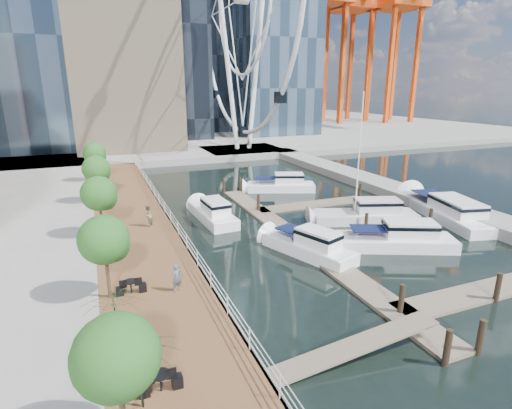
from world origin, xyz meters
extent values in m
plane|color=black|center=(0.00, 0.00, 0.00)|extent=(520.00, 520.00, 0.00)
cube|color=brown|center=(-9.00, 15.00, 0.50)|extent=(6.00, 60.00, 1.00)
cube|color=#595954|center=(-6.00, 15.00, 0.50)|extent=(0.25, 60.00, 1.00)
cube|color=gray|center=(0.00, 102.00, 0.50)|extent=(200.00, 114.00, 1.00)
cube|color=gray|center=(20.00, 20.00, 0.50)|extent=(4.00, 60.00, 1.00)
cube|color=gray|center=(14.00, 52.00, 0.50)|extent=(14.00, 12.00, 1.00)
cube|color=#6D6051|center=(3.00, 10.00, 0.10)|extent=(2.00, 32.00, 0.20)
cube|color=#6D6051|center=(9.00, -2.00, 0.10)|extent=(12.00, 2.00, 0.20)
cube|color=#6D6051|center=(9.00, 8.00, 0.10)|extent=(12.00, 2.00, 0.20)
cube|color=#6D6051|center=(9.00, 18.00, 0.10)|extent=(12.00, 2.00, 0.20)
cylinder|color=white|center=(11.50, 52.00, 14.00)|extent=(0.80, 0.80, 26.00)
cylinder|color=white|center=(16.50, 52.00, 14.00)|extent=(0.80, 0.80, 26.00)
sphere|color=#265B1E|center=(-11.40, -6.00, 4.30)|extent=(2.60, 2.60, 2.60)
cylinder|color=#3F2B1C|center=(-11.40, 4.00, 2.20)|extent=(0.20, 0.20, 2.40)
sphere|color=#265B1E|center=(-11.40, 4.00, 4.30)|extent=(2.60, 2.60, 2.60)
cylinder|color=#3F2B1C|center=(-11.40, 14.00, 2.20)|extent=(0.20, 0.20, 2.40)
sphere|color=#265B1E|center=(-11.40, 14.00, 4.30)|extent=(2.60, 2.60, 2.60)
cylinder|color=#3F2B1C|center=(-11.40, 24.00, 2.20)|extent=(0.20, 0.20, 2.40)
sphere|color=#265B1E|center=(-11.40, 24.00, 4.30)|extent=(2.60, 2.60, 2.60)
cylinder|color=#3F2B1C|center=(-11.40, 34.00, 2.20)|extent=(0.20, 0.20, 2.40)
sphere|color=#265B1E|center=(-11.40, 34.00, 4.30)|extent=(2.60, 2.60, 2.60)
imported|color=#485360|center=(-7.92, 3.34, 1.79)|extent=(0.66, 0.54, 1.58)
imported|color=gray|center=(-7.94, 14.86, 1.92)|extent=(1.01, 1.11, 1.84)
imported|color=#363E43|center=(-10.16, 32.84, 1.75)|extent=(0.95, 0.69, 1.49)
imported|color=black|center=(-10.71, -4.57, 2.32)|extent=(3.38, 3.43, 2.64)
imported|color=#103D1B|center=(-11.28, -0.47, 2.22)|extent=(3.20, 3.24, 2.45)
camera|label=1|loc=(-11.36, -16.66, 11.81)|focal=28.00mm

